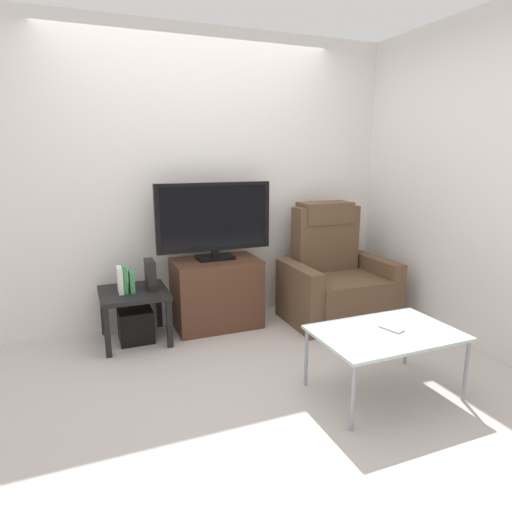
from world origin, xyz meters
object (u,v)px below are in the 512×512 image
(subwoofer_box, at_px, (136,325))
(coffee_table, at_px, (386,335))
(book_leftmost, at_px, (120,280))
(side_table, at_px, (134,299))
(game_console, at_px, (150,274))
(tv_stand, at_px, (216,293))
(book_middle, at_px, (125,279))
(recliner_armchair, at_px, (335,279))
(television, at_px, (214,219))
(cell_phone, at_px, (391,329))
(book_rightmost, at_px, (132,281))

(subwoofer_box, xyz_separation_m, coffee_table, (1.39, -1.46, 0.26))
(subwoofer_box, bearing_deg, book_leftmost, -168.69)
(side_table, height_order, subwoofer_box, side_table)
(coffee_table, bearing_deg, game_console, 130.18)
(tv_stand, xyz_separation_m, book_middle, (-0.79, -0.09, 0.24))
(subwoofer_box, distance_m, game_console, 0.44)
(tv_stand, distance_m, coffee_table, 1.66)
(recliner_armchair, bearing_deg, coffee_table, -119.28)
(subwoofer_box, relative_size, game_console, 1.13)
(tv_stand, bearing_deg, subwoofer_box, -174.82)
(recliner_armchair, xyz_separation_m, book_leftmost, (-1.93, 0.13, 0.17))
(coffee_table, bearing_deg, television, 113.07)
(tv_stand, height_order, coffee_table, tv_stand)
(subwoofer_box, height_order, coffee_table, coffee_table)
(television, bearing_deg, cell_phone, -65.03)
(book_leftmost, distance_m, book_rightmost, 0.09)
(subwoofer_box, bearing_deg, tv_stand, 5.18)
(side_table, bearing_deg, book_leftmost, -168.69)
(book_leftmost, relative_size, coffee_table, 0.24)
(side_table, xyz_separation_m, book_middle, (-0.06, -0.02, 0.18))
(book_rightmost, bearing_deg, television, 8.07)
(coffee_table, relative_size, cell_phone, 6.00)
(book_leftmost, bearing_deg, subwoofer_box, 11.31)
(television, xyz_separation_m, subwoofer_box, (-0.73, -0.08, -0.84))
(subwoofer_box, bearing_deg, recliner_armchair, -4.58)
(tv_stand, relative_size, book_leftmost, 3.50)
(coffee_table, distance_m, cell_phone, 0.07)
(subwoofer_box, bearing_deg, coffee_table, -46.48)
(television, xyz_separation_m, cell_phone, (0.71, -1.53, -0.54))
(tv_stand, relative_size, recliner_armchair, 0.70)
(recliner_armchair, xyz_separation_m, book_middle, (-1.89, 0.13, 0.17))
(cell_phone, bearing_deg, game_console, 115.33)
(side_table, bearing_deg, cell_phone, -45.07)
(subwoofer_box, xyz_separation_m, book_middle, (-0.06, -0.02, 0.41))
(television, xyz_separation_m, game_console, (-0.58, -0.07, -0.42))
(recliner_armchair, bearing_deg, cell_phone, -117.31)
(game_console, bearing_deg, tv_stand, 5.49)
(tv_stand, bearing_deg, book_middle, -173.79)
(recliner_armchair, bearing_deg, book_middle, 165.73)
(book_rightmost, bearing_deg, subwoofer_box, 61.63)
(side_table, bearing_deg, book_middle, -162.11)
(side_table, relative_size, book_leftmost, 2.50)
(recliner_armchair, relative_size, book_leftmost, 5.00)
(book_rightmost, xyz_separation_m, coffee_table, (1.40, -1.44, -0.12))
(television, height_order, coffee_table, television)
(tv_stand, bearing_deg, side_table, -174.82)
(recliner_armchair, relative_size, cell_phone, 7.20)
(game_console, xyz_separation_m, coffee_table, (1.24, -1.47, -0.16))
(book_middle, relative_size, cell_phone, 1.49)
(television, height_order, book_middle, television)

